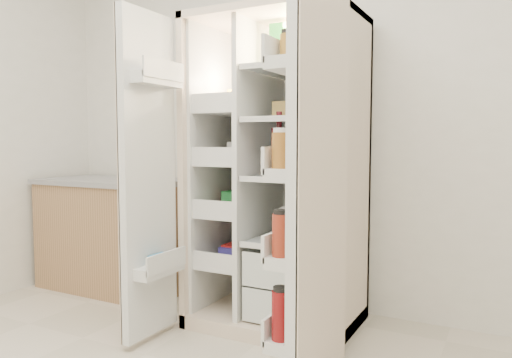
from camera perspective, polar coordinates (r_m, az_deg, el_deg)
The scene contains 5 objects.
wall_back at distance 3.19m, azimuth 6.35°, elevation 9.22°, with size 4.00×0.02×2.70m, color white.
refrigerator at distance 2.89m, azimuth 3.29°, elevation -2.31°, with size 0.92×0.70×1.80m.
freezer_door at distance 2.65m, azimuth -12.51°, elevation 0.22°, with size 0.15×0.40×1.72m.
fridge_door at distance 2.06m, azimuth 6.96°, elevation -1.33°, with size 0.17×0.58×1.72m.
kitchen_counter at distance 3.74m, azimuth -16.24°, elevation -6.17°, with size 1.11×0.59×0.81m.
Camera 1 is at (1.17, -0.96, 1.08)m, focal length 34.00 mm.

